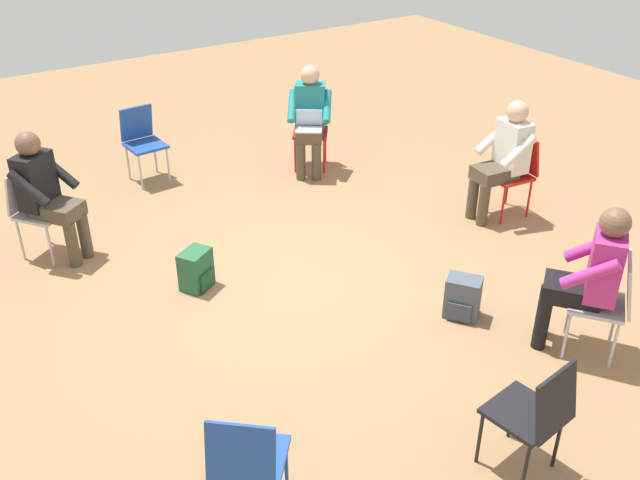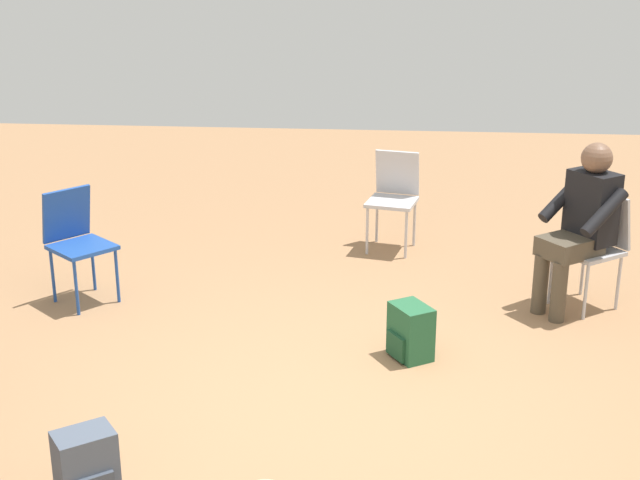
{
  "view_description": "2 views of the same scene",
  "coord_description": "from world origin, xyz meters",
  "px_view_note": "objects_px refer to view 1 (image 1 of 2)",
  "views": [
    {
      "loc": [
        2.64,
        4.63,
        3.51
      ],
      "look_at": [
        -0.17,
        0.22,
        0.51
      ],
      "focal_mm": 40.0,
      "sensor_mm": 36.0,
      "label": 1
    },
    {
      "loc": [
        -4.58,
        -0.29,
        2.61
      ],
      "look_at": [
        0.15,
        0.12,
        0.99
      ],
      "focal_mm": 50.0,
      "sensor_mm": 36.0,
      "label": 2
    }
  ],
  "objects_px": {
    "person_in_white": "(504,154)",
    "backpack_near_laptop_user": "(196,271)",
    "person_with_laptop": "(310,115)",
    "backpack_by_empty_chair": "(462,299)",
    "chair_north": "(535,412)",
    "person_in_magenta": "(590,272)",
    "chair_southeast": "(35,206)",
    "chair_southwest": "(311,126)",
    "chair_northwest": "(608,299)",
    "person_in_black": "(46,190)",
    "chair_northeast": "(247,461)",
    "chair_south": "(142,139)",
    "chair_west": "(515,169)"
  },
  "relations": [
    {
      "from": "chair_north",
      "to": "person_in_black",
      "type": "xyz_separation_m",
      "value": [
        1.77,
        -4.26,
        0.2
      ]
    },
    {
      "from": "chair_southwest",
      "to": "chair_northeast",
      "type": "bearing_deg",
      "value": 89.58
    },
    {
      "from": "chair_south",
      "to": "person_in_black",
      "type": "bearing_deg",
      "value": 37.98
    },
    {
      "from": "person_with_laptop",
      "to": "backpack_by_empty_chair",
      "type": "distance_m",
      "value": 3.27
    },
    {
      "from": "chair_north",
      "to": "chair_west",
      "type": "height_order",
      "value": "same"
    },
    {
      "from": "person_with_laptop",
      "to": "person_in_magenta",
      "type": "bearing_deg",
      "value": 124.84
    },
    {
      "from": "person_in_white",
      "to": "person_in_black",
      "type": "distance_m",
      "value": 4.43
    },
    {
      "from": "chair_west",
      "to": "backpack_by_empty_chair",
      "type": "height_order",
      "value": "chair_west"
    },
    {
      "from": "chair_northeast",
      "to": "backpack_near_laptop_user",
      "type": "relative_size",
      "value": 2.36
    },
    {
      "from": "chair_southeast",
      "to": "backpack_near_laptop_user",
      "type": "xyz_separation_m",
      "value": [
        -0.99,
        1.34,
        -0.34
      ]
    },
    {
      "from": "chair_southeast",
      "to": "chair_southwest",
      "type": "height_order",
      "value": "same"
    },
    {
      "from": "chair_northwest",
      "to": "chair_north",
      "type": "xyz_separation_m",
      "value": [
        1.36,
        0.54,
        0.0
      ]
    },
    {
      "from": "person_in_magenta",
      "to": "person_in_black",
      "type": "relative_size",
      "value": 1.0
    },
    {
      "from": "chair_northeast",
      "to": "chair_west",
      "type": "distance_m",
      "value": 4.6
    },
    {
      "from": "chair_west",
      "to": "backpack_by_empty_chair",
      "type": "xyz_separation_m",
      "value": [
        1.7,
        1.13,
        -0.34
      ]
    },
    {
      "from": "chair_southeast",
      "to": "person_in_white",
      "type": "xyz_separation_m",
      "value": [
        -4.21,
        1.78,
        0.2
      ]
    },
    {
      "from": "chair_northeast",
      "to": "chair_north",
      "type": "relative_size",
      "value": 1.0
    },
    {
      "from": "chair_southeast",
      "to": "chair_north",
      "type": "bearing_deg",
      "value": 76.35
    },
    {
      "from": "chair_northeast",
      "to": "person_in_white",
      "type": "relative_size",
      "value": 0.69
    },
    {
      "from": "chair_southwest",
      "to": "backpack_by_empty_chair",
      "type": "bearing_deg",
      "value": 115.3
    },
    {
      "from": "person_in_black",
      "to": "chair_south",
      "type": "bearing_deg",
      "value": -174.45
    },
    {
      "from": "chair_southwest",
      "to": "person_in_white",
      "type": "bearing_deg",
      "value": 148.75
    },
    {
      "from": "chair_southwest",
      "to": "person_in_black",
      "type": "height_order",
      "value": "person_in_black"
    },
    {
      "from": "person_in_magenta",
      "to": "backpack_near_laptop_user",
      "type": "distance_m",
      "value": 3.24
    },
    {
      "from": "chair_north",
      "to": "chair_southwest",
      "type": "relative_size",
      "value": 1.0
    },
    {
      "from": "chair_north",
      "to": "backpack_near_laptop_user",
      "type": "distance_m",
      "value": 3.2
    },
    {
      "from": "person_in_magenta",
      "to": "chair_southwest",
      "type": "bearing_deg",
      "value": 51.05
    },
    {
      "from": "chair_northwest",
      "to": "person_in_black",
      "type": "height_order",
      "value": "person_in_black"
    },
    {
      "from": "chair_north",
      "to": "person_in_white",
      "type": "relative_size",
      "value": 0.69
    },
    {
      "from": "chair_northeast",
      "to": "person_in_magenta",
      "type": "height_order",
      "value": "person_in_magenta"
    },
    {
      "from": "person_with_laptop",
      "to": "backpack_near_laptop_user",
      "type": "relative_size",
      "value": 3.44
    },
    {
      "from": "chair_southwest",
      "to": "backpack_near_laptop_user",
      "type": "distance_m",
      "value": 2.88
    },
    {
      "from": "person_with_laptop",
      "to": "person_in_black",
      "type": "bearing_deg",
      "value": 42.72
    },
    {
      "from": "chair_southwest",
      "to": "person_in_magenta",
      "type": "distance_m",
      "value": 4.13
    },
    {
      "from": "chair_southwest",
      "to": "person_in_white",
      "type": "distance_m",
      "value": 2.38
    },
    {
      "from": "chair_northwest",
      "to": "person_in_magenta",
      "type": "distance_m",
      "value": 0.26
    },
    {
      "from": "chair_south",
      "to": "chair_southwest",
      "type": "bearing_deg",
      "value": 155.32
    },
    {
      "from": "person_in_white",
      "to": "backpack_near_laptop_user",
      "type": "bearing_deg",
      "value": 88.08
    },
    {
      "from": "chair_southeast",
      "to": "person_with_laptop",
      "type": "xyz_separation_m",
      "value": [
        -3.17,
        -0.27,
        0.2
      ]
    },
    {
      "from": "person_in_white",
      "to": "person_in_black",
      "type": "bearing_deg",
      "value": 74.05
    },
    {
      "from": "chair_northwest",
      "to": "person_in_magenta",
      "type": "height_order",
      "value": "person_in_magenta"
    },
    {
      "from": "chair_northeast",
      "to": "chair_southwest",
      "type": "distance_m",
      "value": 5.19
    },
    {
      "from": "chair_south",
      "to": "backpack_by_empty_chair",
      "type": "height_order",
      "value": "chair_south"
    },
    {
      "from": "chair_north",
      "to": "person_in_magenta",
      "type": "height_order",
      "value": "person_in_magenta"
    },
    {
      "from": "person_in_white",
      "to": "backpack_near_laptop_user",
      "type": "xyz_separation_m",
      "value": [
        3.22,
        -0.44,
        -0.54
      ]
    },
    {
      "from": "chair_northeast",
      "to": "person_in_magenta",
      "type": "bearing_deg",
      "value": 42.28
    },
    {
      "from": "chair_northeast",
      "to": "chair_north",
      "type": "bearing_deg",
      "value": 20.8
    },
    {
      "from": "chair_south",
      "to": "person_in_black",
      "type": "distance_m",
      "value": 1.82
    },
    {
      "from": "chair_west",
      "to": "person_in_magenta",
      "type": "height_order",
      "value": "person_in_magenta"
    },
    {
      "from": "chair_north",
      "to": "chair_northwest",
      "type": "bearing_deg",
      "value": 13.28
    }
  ]
}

